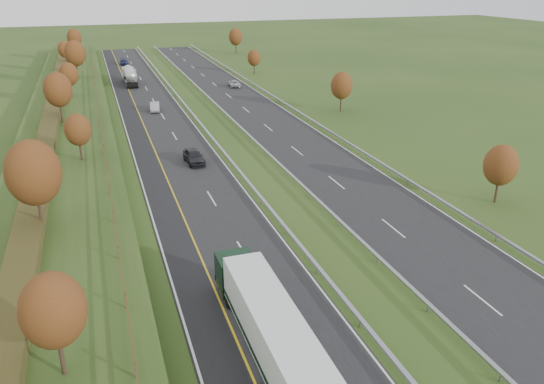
{
  "coord_description": "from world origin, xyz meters",
  "views": [
    {
      "loc": [
        -8.79,
        -14.13,
        21.1
      ],
      "look_at": [
        5.96,
        29.65,
        2.2
      ],
      "focal_mm": 35.0,
      "sensor_mm": 36.0,
      "label": 1
    }
  ],
  "objects_px": {
    "car_dark_near": "(194,156)",
    "car_silver_mid": "(155,107)",
    "car_oncoming": "(234,83)",
    "road_tanker": "(130,75)",
    "box_lorry": "(267,324)",
    "car_small_far": "(124,62)"
  },
  "relations": [
    {
      "from": "box_lorry",
      "to": "car_dark_near",
      "type": "relative_size",
      "value": 3.36
    },
    {
      "from": "box_lorry",
      "to": "car_silver_mid",
      "type": "height_order",
      "value": "box_lorry"
    },
    {
      "from": "car_dark_near",
      "to": "car_silver_mid",
      "type": "distance_m",
      "value": 28.6
    },
    {
      "from": "box_lorry",
      "to": "car_small_far",
      "type": "relative_size",
      "value": 3.63
    },
    {
      "from": "road_tanker",
      "to": "car_silver_mid",
      "type": "relative_size",
      "value": 2.59
    },
    {
      "from": "car_small_far",
      "to": "box_lorry",
      "type": "bearing_deg",
      "value": -89.65
    },
    {
      "from": "road_tanker",
      "to": "box_lorry",
      "type": "bearing_deg",
      "value": -89.73
    },
    {
      "from": "car_oncoming",
      "to": "box_lorry",
      "type": "bearing_deg",
      "value": 84.06
    },
    {
      "from": "car_dark_near",
      "to": "car_silver_mid",
      "type": "bearing_deg",
      "value": 89.1
    },
    {
      "from": "car_small_far",
      "to": "car_silver_mid",
      "type": "bearing_deg",
      "value": -88.25
    },
    {
      "from": "car_silver_mid",
      "to": "box_lorry",
      "type": "bearing_deg",
      "value": -84.15
    },
    {
      "from": "car_dark_near",
      "to": "car_small_far",
      "type": "relative_size",
      "value": 1.08
    },
    {
      "from": "car_silver_mid",
      "to": "car_small_far",
      "type": "distance_m",
      "value": 53.38
    },
    {
      "from": "box_lorry",
      "to": "car_small_far",
      "type": "bearing_deg",
      "value": 89.89
    },
    {
      "from": "road_tanker",
      "to": "car_oncoming",
      "type": "xyz_separation_m",
      "value": [
        19.9,
        -9.86,
        -1.18
      ]
    },
    {
      "from": "car_silver_mid",
      "to": "car_oncoming",
      "type": "height_order",
      "value": "car_silver_mid"
    },
    {
      "from": "car_small_far",
      "to": "car_oncoming",
      "type": "xyz_separation_m",
      "value": [
        19.25,
        -37.2,
        -0.01
      ]
    },
    {
      "from": "car_dark_near",
      "to": "car_silver_mid",
      "type": "height_order",
      "value": "car_dark_near"
    },
    {
      "from": "road_tanker",
      "to": "car_small_far",
      "type": "xyz_separation_m",
      "value": [
        0.65,
        27.34,
        -1.17
      ]
    },
    {
      "from": "car_small_far",
      "to": "car_dark_near",
      "type": "bearing_deg",
      "value": -87.89
    },
    {
      "from": "box_lorry",
      "to": "car_oncoming",
      "type": "distance_m",
      "value": 83.41
    },
    {
      "from": "car_oncoming",
      "to": "road_tanker",
      "type": "bearing_deg",
      "value": -18.8
    }
  ]
}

